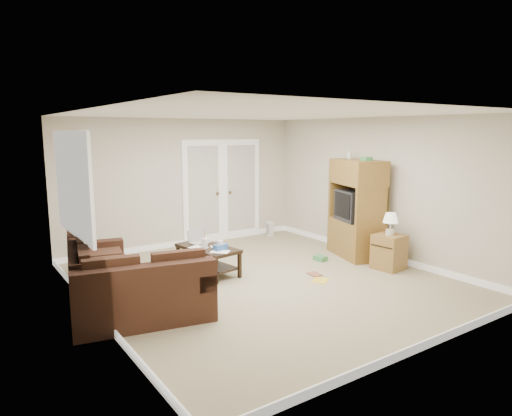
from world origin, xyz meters
TOP-DOWN VIEW (x-y plane):
  - floor at (0.00, 0.00)m, footprint 5.50×5.50m
  - ceiling at (0.00, 0.00)m, footprint 5.00×5.50m
  - wall_left at (-2.50, 0.00)m, footprint 0.02×5.50m
  - wall_right at (2.50, 0.00)m, footprint 0.02×5.50m
  - wall_back at (0.00, 2.75)m, footprint 5.00×0.02m
  - wall_front at (0.00, -2.75)m, footprint 5.00×0.02m
  - baseboards at (0.00, 0.00)m, footprint 5.00×5.50m
  - french_doors at (0.85, 2.71)m, footprint 1.80×0.05m
  - window_left at (-2.46, 1.00)m, footprint 0.05×1.92m
  - sectional_sofa at (-2.16, 0.26)m, footprint 1.77×2.74m
  - coffee_table at (-0.53, 0.84)m, footprint 0.70×1.15m
  - tv_armoire at (2.20, 0.25)m, footprint 0.90×1.23m
  - side_cabinet at (2.07, -0.63)m, footprint 0.49×0.49m
  - space_heater at (1.89, 2.45)m, footprint 0.15×0.13m
  - floor_magazine at (0.71, -0.46)m, footprint 0.36×0.34m
  - floor_greenbox at (1.46, 0.37)m, footprint 0.19×0.23m
  - floor_book at (0.75, -0.17)m, footprint 0.21×0.26m

SIDE VIEW (x-z plane):
  - floor at x=0.00m, z-range 0.00..0.00m
  - floor_magazine at x=0.71m, z-range 0.00..0.01m
  - floor_book at x=0.75m, z-range 0.00..0.02m
  - floor_greenbox at x=1.46m, z-range 0.00..0.09m
  - baseboards at x=0.00m, z-range 0.00..0.10m
  - space_heater at x=1.89m, z-range 0.00..0.31m
  - coffee_table at x=-0.53m, z-range -0.13..0.61m
  - sectional_sofa at x=-2.16m, z-range -0.08..0.68m
  - side_cabinet at x=2.07m, z-range -0.13..0.81m
  - tv_armoire at x=2.20m, z-range -0.06..1.83m
  - french_doors at x=0.85m, z-range -0.03..2.10m
  - wall_left at x=-2.50m, z-range 0.00..2.50m
  - wall_right at x=2.50m, z-range 0.00..2.50m
  - wall_back at x=0.00m, z-range 0.00..2.50m
  - wall_front at x=0.00m, z-range 0.00..2.50m
  - window_left at x=-2.46m, z-range 0.84..2.26m
  - ceiling at x=0.00m, z-range 2.49..2.51m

